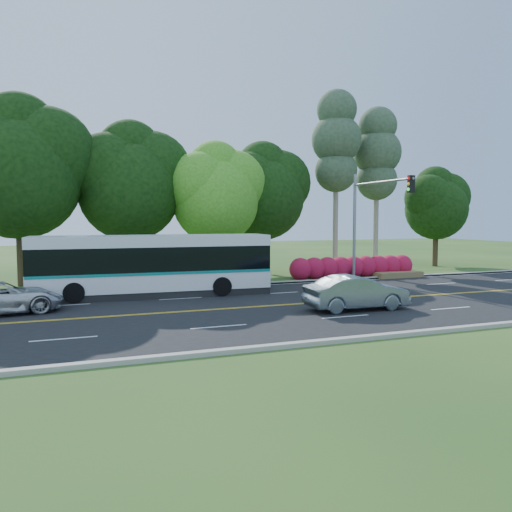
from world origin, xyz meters
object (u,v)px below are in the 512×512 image
object	(u,v)px
traffic_signal	(371,209)
suv	(0,298)
sedan	(357,293)
transit_bus	(153,266)

from	to	relation	value
traffic_signal	suv	distance (m)	21.22
traffic_signal	sedan	world-z (taller)	traffic_signal
sedan	transit_bus	bearing A→B (deg)	49.37
transit_bus	suv	bearing A→B (deg)	-155.71
transit_bus	suv	world-z (taller)	transit_bus
traffic_signal	transit_bus	world-z (taller)	traffic_signal
traffic_signal	suv	world-z (taller)	traffic_signal
traffic_signal	sedan	bearing A→B (deg)	-126.62
traffic_signal	sedan	distance (m)	10.33
transit_bus	suv	xyz separation A→B (m)	(-6.94, -2.76, -0.88)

